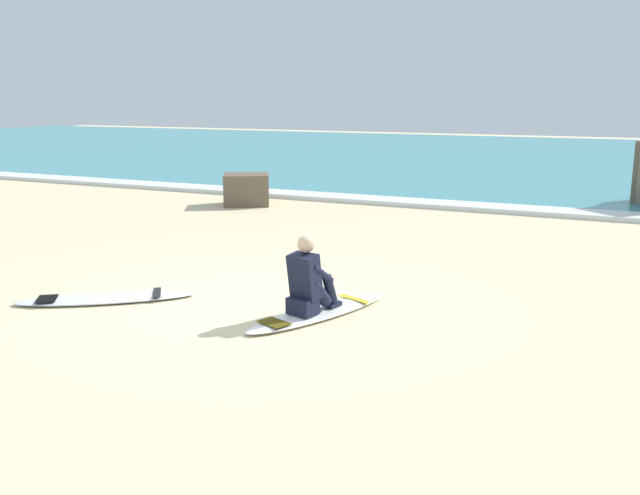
# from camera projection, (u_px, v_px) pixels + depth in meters

# --- Properties ---
(ground_plane) EXTENTS (80.00, 80.00, 0.00)m
(ground_plane) POSITION_uv_depth(u_px,v_px,m) (243.00, 304.00, 8.87)
(ground_plane) COLOR beige
(sea) EXTENTS (80.00, 28.00, 0.10)m
(sea) POSITION_uv_depth(u_px,v_px,m) (521.00, 158.00, 28.77)
(sea) COLOR teal
(sea) RESTS_ON ground
(breaking_foam) EXTENTS (80.00, 0.90, 0.11)m
(breaking_foam) POSITION_uv_depth(u_px,v_px,m) (430.00, 204.00, 16.62)
(breaking_foam) COLOR white
(breaking_foam) RESTS_ON ground
(surfboard_main) EXTENTS (1.29, 2.29, 0.08)m
(surfboard_main) POSITION_uv_depth(u_px,v_px,m) (319.00, 312.00, 8.41)
(surfboard_main) COLOR white
(surfboard_main) RESTS_ON ground
(surfer_seated) EXTENTS (0.48, 0.76, 0.95)m
(surfer_seated) POSITION_uv_depth(u_px,v_px,m) (309.00, 282.00, 8.23)
(surfer_seated) COLOR black
(surfer_seated) RESTS_ON surfboard_main
(surfboard_spare_near) EXTENTS (2.15, 1.78, 0.08)m
(surfboard_spare_near) POSITION_uv_depth(u_px,v_px,m) (106.00, 298.00, 8.99)
(surfboard_spare_near) COLOR silver
(surfboard_spare_near) RESTS_ON ground
(shoreline_rock) EXTENTS (1.38, 1.32, 0.75)m
(shoreline_rock) POSITION_uv_depth(u_px,v_px,m) (246.00, 189.00, 16.73)
(shoreline_rock) COLOR brown
(shoreline_rock) RESTS_ON ground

